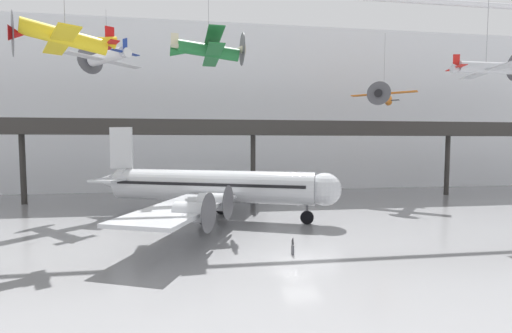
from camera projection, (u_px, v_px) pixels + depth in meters
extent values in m
plane|color=gray|center=(301.00, 259.00, 23.41)|extent=(260.00, 260.00, 0.00)
cube|color=silver|center=(245.00, 109.00, 58.97)|extent=(140.00, 3.00, 27.88)
cube|color=#2D2B28|center=(254.00, 132.00, 47.36)|extent=(110.00, 3.20, 0.90)
cube|color=#2D2B28|center=(255.00, 124.00, 45.78)|extent=(110.00, 0.12, 1.10)
cylinder|color=#2D2B28|center=(23.00, 169.00, 44.51)|extent=(0.70, 0.70, 9.11)
cylinder|color=#2D2B28|center=(253.00, 167.00, 48.64)|extent=(0.70, 0.70, 9.11)
cylinder|color=#2D2B28|center=(447.00, 166.00, 52.77)|extent=(0.70, 0.70, 9.11)
cylinder|color=silver|center=(211.00, 186.00, 35.64)|extent=(21.17, 10.70, 3.27)
sphere|color=silver|center=(325.00, 189.00, 33.01)|extent=(3.20, 3.20, 3.20)
cone|color=silver|center=(112.00, 181.00, 38.28)|extent=(5.05, 4.33, 3.01)
cube|color=black|center=(211.00, 183.00, 35.62)|extent=(19.80, 10.23, 0.29)
cube|color=silver|center=(240.00, 184.00, 43.76)|extent=(9.54, 14.57, 0.28)
cube|color=silver|center=(182.00, 208.00, 27.27)|extent=(9.54, 14.57, 0.28)
cylinder|color=silver|center=(245.00, 187.00, 40.49)|extent=(2.89, 2.36, 1.57)
cylinder|color=#4C4C51|center=(257.00, 187.00, 40.18)|extent=(1.12, 2.81, 2.98)
cylinder|color=silver|center=(254.00, 182.00, 45.02)|extent=(2.89, 2.36, 1.57)
cylinder|color=#4C4C51|center=(265.00, 183.00, 44.71)|extent=(1.12, 2.81, 2.98)
cylinder|color=silver|center=(213.00, 202.00, 29.86)|extent=(2.89, 2.36, 1.57)
cylinder|color=#4C4C51|center=(228.00, 202.00, 29.55)|extent=(1.12, 2.81, 2.98)
cylinder|color=silver|center=(191.00, 212.00, 25.33)|extent=(2.89, 2.36, 1.57)
cylinder|color=#4C4C51|center=(209.00, 213.00, 25.02)|extent=(1.12, 2.81, 2.98)
cube|color=silver|center=(121.00, 148.00, 37.75)|extent=(2.63, 1.17, 4.58)
cube|color=silver|center=(125.00, 178.00, 37.89)|extent=(5.60, 8.92, 0.20)
cylinder|color=#4C4C51|center=(307.00, 211.00, 33.54)|extent=(0.20, 0.20, 1.21)
cylinder|color=black|center=(307.00, 217.00, 33.57)|extent=(1.35, 0.82, 1.30)
cylinder|color=#4C4C51|center=(222.00, 203.00, 38.27)|extent=(0.20, 0.20, 1.21)
cylinder|color=black|center=(222.00, 208.00, 38.31)|extent=(1.35, 0.82, 1.30)
cylinder|color=#4C4C51|center=(204.00, 212.00, 33.18)|extent=(0.20, 0.20, 1.21)
cylinder|color=black|center=(204.00, 218.00, 33.22)|extent=(1.35, 0.82, 1.30)
cylinder|color=#1E6B33|center=(209.00, 51.00, 35.26)|extent=(6.40, 1.79, 1.90)
cone|color=beige|center=(240.00, 49.00, 35.94)|extent=(1.12, 1.24, 1.16)
cylinder|color=#4C4C51|center=(242.00, 49.00, 35.98)|extent=(0.31, 3.34, 3.35)
cone|color=#1E6B33|center=(179.00, 52.00, 34.62)|extent=(1.85, 1.23, 1.26)
cube|color=#1E6B33|center=(212.00, 41.00, 35.27)|extent=(2.26, 9.49, 0.10)
cube|color=#1E6B33|center=(213.00, 56.00, 35.37)|extent=(2.26, 9.49, 0.10)
cube|color=beige|center=(175.00, 41.00, 34.47)|extent=(0.76, 0.12, 1.55)
cube|color=beige|center=(175.00, 49.00, 34.52)|extent=(1.02, 3.40, 0.06)
cylinder|color=slate|center=(209.00, 18.00, 35.04)|extent=(0.04, 0.04, 5.25)
cylinder|color=orange|center=(384.00, 98.00, 47.98)|extent=(4.62, 5.27, 1.68)
cone|color=black|center=(379.00, 94.00, 45.40)|extent=(1.44, 1.42, 1.07)
cylinder|color=#4C4C51|center=(379.00, 93.00, 45.22)|extent=(2.42, 2.00, 3.10)
cone|color=orange|center=(387.00, 102.00, 50.39)|extent=(1.81, 1.90, 1.14)
cube|color=orange|center=(383.00, 94.00, 47.65)|extent=(7.62, 6.60, 0.10)
cube|color=black|center=(388.00, 96.00, 50.62)|extent=(0.49, 0.58, 1.43)
cube|color=black|center=(388.00, 101.00, 50.67)|extent=(2.84, 2.51, 0.06)
cylinder|color=slate|center=(384.00, 64.00, 47.67)|extent=(0.04, 0.04, 8.31)
cylinder|color=silver|center=(486.00, 68.00, 30.74)|extent=(4.95, 1.77, 1.21)
cone|color=silver|center=(459.00, 69.00, 30.80)|extent=(1.45, 1.05, 0.90)
cube|color=silver|center=(489.00, 71.00, 30.75)|extent=(2.33, 7.37, 0.10)
cube|color=red|center=(456.00, 61.00, 30.76)|extent=(0.59, 0.15, 1.20)
cube|color=red|center=(456.00, 68.00, 30.80)|extent=(1.00, 2.65, 0.06)
cylinder|color=slate|center=(488.00, 16.00, 30.45)|extent=(0.04, 0.04, 8.02)
cylinder|color=silver|center=(107.00, 57.00, 39.83)|extent=(5.50, 5.07, 1.43)
cone|color=navy|center=(91.00, 60.00, 41.61)|extent=(1.53, 1.54, 1.15)
cylinder|color=#4C4C51|center=(90.00, 60.00, 41.74)|extent=(2.23, 2.52, 3.33)
cone|color=silver|center=(123.00, 54.00, 38.18)|extent=(1.98, 1.93, 1.13)
cube|color=silver|center=(105.00, 61.00, 40.07)|extent=(7.31, 8.01, 0.10)
cube|color=navy|center=(125.00, 46.00, 37.91)|extent=(0.60, 0.54, 1.54)
cube|color=navy|center=(125.00, 53.00, 37.96)|extent=(2.77, 3.00, 0.06)
cylinder|color=slate|center=(106.00, 31.00, 39.64)|extent=(0.04, 0.04, 4.73)
cylinder|color=yellow|center=(65.00, 37.00, 26.77)|extent=(5.97, 4.12, 1.89)
cone|color=red|center=(16.00, 34.00, 24.87)|extent=(1.43, 1.48, 1.13)
cylinder|color=#4C4C51|center=(12.00, 34.00, 24.73)|extent=(1.64, 2.86, 3.26)
cone|color=yellow|center=(105.00, 40.00, 28.54)|extent=(2.03, 1.78, 1.23)
cube|color=yellow|center=(60.00, 41.00, 26.57)|extent=(5.80, 8.69, 0.10)
cube|color=red|center=(110.00, 36.00, 28.73)|extent=(0.67, 0.42, 1.51)
cube|color=red|center=(110.00, 45.00, 28.78)|extent=(2.25, 3.20, 0.06)
cube|color=#4C4C51|center=(293.00, 250.00, 24.29)|extent=(0.18, 0.41, 0.70)
cube|color=#232326|center=(293.00, 242.00, 24.26)|extent=(0.09, 0.78, 0.73)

